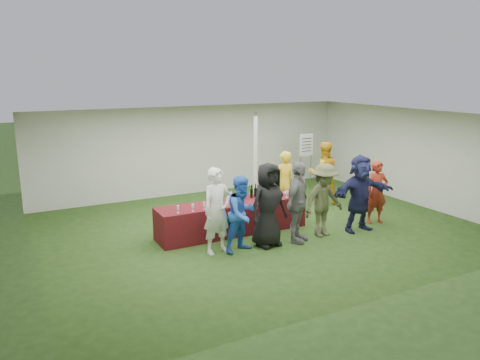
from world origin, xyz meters
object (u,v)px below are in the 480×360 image
wine_list_sign (306,149)px  customer_5 (360,193)px  dump_bucket (296,192)px  staff_pourer (284,183)px  customer_1 (243,214)px  staff_back (323,173)px  customer_4 (324,200)px  customer_0 (217,211)px  serving_table (232,217)px  customer_6 (377,192)px  customer_3 (298,203)px  customer_2 (268,205)px

wine_list_sign → customer_5: 4.11m
dump_bucket → staff_pourer: (0.23, 0.91, 0.01)m
wine_list_sign → customer_1: 5.73m
wine_list_sign → staff_back: (-0.55, -1.63, -0.42)m
customer_4 → customer_0: bearing=168.6°
serving_table → staff_pourer: (1.86, 0.69, 0.47)m
customer_0 → customer_4: size_ratio=1.07×
dump_bucket → customer_1: 2.15m
wine_list_sign → staff_back: bearing=-108.8°
staff_back → customer_1: bearing=49.9°
serving_table → customer_6: bearing=-15.7°
customer_1 → staff_pourer: bearing=24.9°
wine_list_sign → staff_back: 1.77m
serving_table → wine_list_sign: wine_list_sign is taller
serving_table → customer_6: customer_6 is taller
customer_3 → serving_table: bearing=94.1°
staff_pourer → wine_list_sign: bearing=-137.0°
dump_bucket → customer_4: (0.11, -0.94, 0.01)m
customer_6 → customer_1: bearing=-164.5°
wine_list_sign → customer_2: bearing=-134.3°
serving_table → customer_0: size_ratio=1.99×
staff_pourer → customer_1: staff_pourer is taller
customer_6 → wine_list_sign: bearing=96.6°
customer_2 → customer_3: 0.69m
wine_list_sign → customer_3: bearing=-127.6°
serving_table → customer_2: customer_2 is taller
customer_0 → customer_3: (1.83, -0.24, 0.00)m
customer_4 → customer_6: 1.78m
customer_1 → customer_2: bearing=-12.6°
customer_2 → customer_5: bearing=-12.3°
staff_back → customer_4: size_ratio=1.06×
dump_bucket → customer_2: customer_2 is taller
dump_bucket → wine_list_sign: (2.33, 2.87, 0.48)m
serving_table → customer_1: customer_1 is taller
customer_2 → customer_5: customer_2 is taller
customer_2 → customer_4: bearing=-11.1°
customer_5 → customer_6: 0.85m
customer_1 → customer_5: (3.05, -0.13, 0.10)m
staff_back → customer_3: bearing=62.8°
staff_pourer → customer_5: bearing=114.0°
wine_list_sign → customer_5: customer_5 is taller
serving_table → wine_list_sign: 4.85m
wine_list_sign → customer_3: customer_3 is taller
wine_list_sign → dump_bucket: bearing=-129.1°
serving_table → customer_0: customer_0 is taller
dump_bucket → customer_3: 1.17m
customer_3 → customer_4: (0.75, 0.05, -0.06)m
wine_list_sign → customer_4: bearing=-120.2°
customer_0 → customer_6: bearing=-8.4°
customer_6 → staff_pourer: bearing=148.2°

